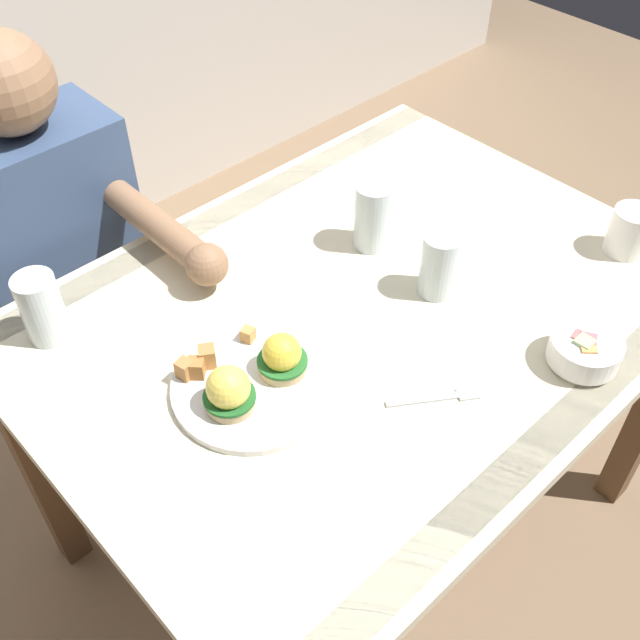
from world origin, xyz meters
The scene contains 10 objects.
ground_plane centered at (0.00, 0.00, 0.00)m, with size 6.00×6.00×0.00m, color #7F664C.
dining_table centered at (0.00, 0.00, 0.63)m, with size 1.20×0.90×0.74m.
eggs_benedict_plate centered at (-0.27, -0.01, 0.77)m, with size 0.27×0.27×0.09m.
fruit_bowl centered at (0.17, -0.35, 0.77)m, with size 0.12×0.12×0.06m.
coffee_mug centered at (0.49, -0.24, 0.79)m, with size 0.11×0.08×0.09m.
fork centered at (-0.06, -0.23, 0.74)m, with size 0.14×0.10×0.00m.
water_glass_near centered at (0.14, 0.12, 0.80)m, with size 0.07×0.07×0.14m.
water_glass_far centered at (0.13, -0.06, 0.80)m, with size 0.07×0.07×0.13m.
water_glass_extra centered at (-0.45, 0.33, 0.80)m, with size 0.07×0.07×0.13m.
diner_person centered at (-0.29, 0.60, 0.65)m, with size 0.34×0.54×1.14m.
Camera 1 is at (-0.73, -0.67, 1.69)m, focal length 42.18 mm.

